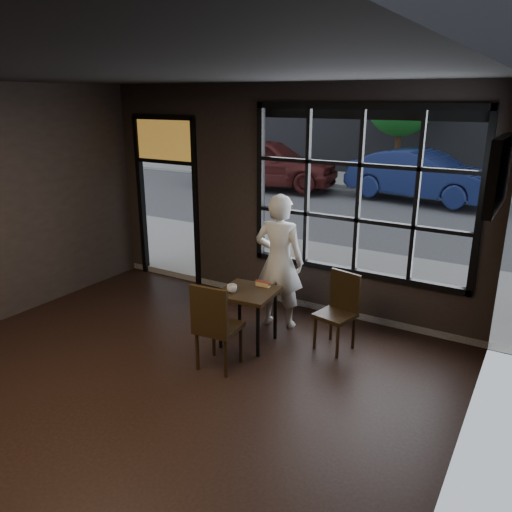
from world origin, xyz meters
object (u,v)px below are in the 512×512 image
Objects in this scene: cafe_table at (248,317)px; chair_near at (219,325)px; navy_car at (422,175)px; man at (279,262)px.

cafe_table is 0.67m from chair_near.
navy_car is at bearing 86.42° from cafe_table.
navy_car is at bearing -93.46° from chair_near.
navy_car is (-0.33, 10.81, 0.30)m from chair_near.
man is (0.06, 1.33, 0.39)m from chair_near.
man is (0.07, 0.68, 0.55)m from cafe_table.
man is at bearing -97.67° from chair_near.
chair_near is at bearing -167.87° from navy_car.
navy_car reaches higher than cafe_table.
cafe_table is 0.39× the size of man.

